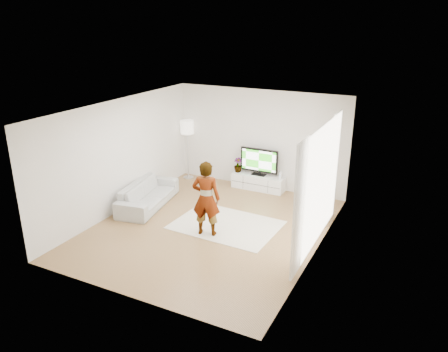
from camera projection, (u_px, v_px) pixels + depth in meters
The scene contains 17 objects.
floor at pixel (210, 228), 10.18m from camera, with size 6.00×6.00×0.00m, color #AE854E.
ceiling at pixel (208, 109), 9.22m from camera, with size 6.00×6.00×0.00m, color white.
wall_left at pixel (120, 156), 10.75m from camera, with size 0.02×6.00×2.80m, color silver.
wall_right at pixel (320, 190), 8.65m from camera, with size 0.02×6.00×2.80m, color silver.
wall_back at pixel (260, 139), 12.22m from camera, with size 5.00×0.02×2.80m, color silver.
wall_front at pixel (122, 225), 7.18m from camera, with size 5.00×0.02×2.80m, color silver.
window at pixel (323, 182), 8.89m from camera, with size 0.01×2.60×2.50m, color white.
curtain_near at pixel (300, 210), 7.87m from camera, with size 0.04×0.70×2.60m, color white.
curtain_far at pixel (334, 168), 10.05m from camera, with size 0.04×0.70×2.60m, color white.
media_console at pixel (258, 182), 12.40m from camera, with size 1.51×0.43×0.42m.
television at pixel (259, 161), 12.21m from camera, with size 1.10×0.22×0.77m.
game_console at pixel (281, 175), 12.02m from camera, with size 0.06×0.15×0.20m.
potted_plant at pixel (238, 165), 12.53m from camera, with size 0.23×0.23×0.42m, color #3F7238.
rug at pixel (226, 225), 10.30m from camera, with size 2.40×1.73×0.01m, color #EFE7CC.
player at pixel (206, 199), 9.58m from camera, with size 0.63×0.41×1.72m, color #334772.
sofa at pixel (148, 194), 11.27m from camera, with size 2.15×0.84×0.63m, color #B6B6B1.
floor_lamp at pixel (187, 130), 12.86m from camera, with size 0.39×0.39×1.77m.
Camera 1 is at (4.40, -8.04, 4.60)m, focal length 35.00 mm.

